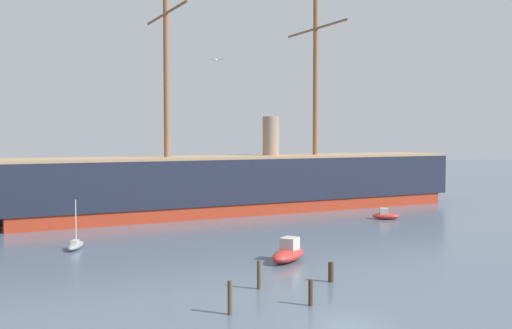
{
  "coord_description": "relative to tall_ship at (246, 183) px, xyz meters",
  "views": [
    {
      "loc": [
        -11.54,
        -28.44,
        10.03
      ],
      "look_at": [
        2.15,
        31.11,
        7.13
      ],
      "focal_mm": 40.51,
      "sensor_mm": 36.0,
      "label": 1
    }
  ],
  "objects": [
    {
      "name": "ground_plane",
      "position": [
        -4.49,
        -47.24,
        -3.92
      ],
      "size": [
        400.0,
        400.0,
        0.0
      ],
      "primitive_type": "plane",
      "color": "#4C5B6B"
    },
    {
      "name": "tall_ship",
      "position": [
        0.0,
        0.0,
        0.0
      ],
      "size": [
        74.61,
        25.48,
        36.53
      ],
      "color": "maroon",
      "rests_on": "ground"
    },
    {
      "name": "motorboat_near_centre",
      "position": [
        -3.14,
        -31.26,
        -3.25
      ],
      "size": [
        4.38,
        4.66,
        1.9
      ],
      "color": "#B22D28",
      "rests_on": "ground"
    },
    {
      "name": "sailboat_mid_left",
      "position": [
        -20.31,
        -22.15,
        -3.55
      ],
      "size": [
        1.75,
        3.55,
        4.44
      ],
      "color": "gray",
      "rests_on": "ground"
    },
    {
      "name": "dinghy_alongside_bow",
      "position": [
        -20.81,
        -8.81,
        -3.65
      ],
      "size": [
        2.5,
        1.83,
        0.54
      ],
      "color": "#236670",
      "rests_on": "ground"
    },
    {
      "name": "motorboat_alongside_stern",
      "position": [
        15.1,
        -10.93,
        -3.44
      ],
      "size": [
        3.52,
        2.38,
        1.37
      ],
      "color": "#B22D28",
      "rests_on": "ground"
    },
    {
      "name": "sailboat_distant_centre",
      "position": [
        -0.65,
        18.16,
        -3.48
      ],
      "size": [
        2.68,
        4.14,
        5.19
      ],
      "color": "silver",
      "rests_on": "ground"
    },
    {
      "name": "mooring_piling_nearest",
      "position": [
        -5.27,
        -43.37,
        -3.13
      ],
      "size": [
        0.28,
        0.28,
        1.57
      ],
      "primitive_type": "cylinder",
      "color": "#382B1E",
      "rests_on": "ground"
    },
    {
      "name": "mooring_piling_left_pair",
      "position": [
        -10.26,
        -43.99,
        -2.94
      ],
      "size": [
        0.28,
        0.28,
        1.96
      ],
      "primitive_type": "cylinder",
      "color": "#4C3D2D",
      "rests_on": "ground"
    },
    {
      "name": "mooring_piling_right_pair",
      "position": [
        -2.11,
        -38.3,
        -3.22
      ],
      "size": [
        0.38,
        0.38,
        1.39
      ],
      "primitive_type": "cylinder",
      "color": "#382B1E",
      "rests_on": "ground"
    },
    {
      "name": "mooring_piling_midwater",
      "position": [
        -7.4,
        -39.03,
        -2.96
      ],
      "size": [
        0.29,
        0.29,
        1.92
      ],
      "primitive_type": "cylinder",
      "color": "#4C3D2D",
      "rests_on": "ground"
    },
    {
      "name": "seagull_in_flight",
      "position": [
        -8.2,
        -26.61,
        12.71
      ],
      "size": [
        1.08,
        1.02,
        0.14
      ],
      "color": "silver"
    }
  ]
}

